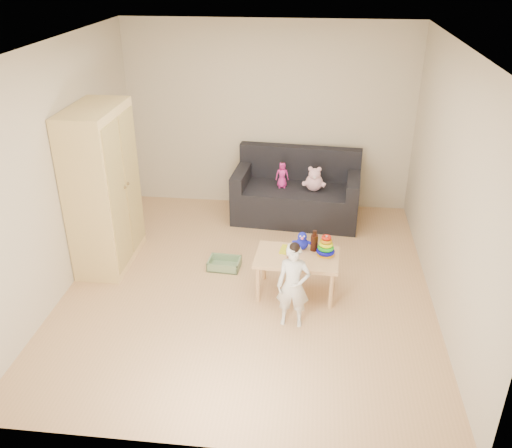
# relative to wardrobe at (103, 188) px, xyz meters

# --- Properties ---
(room) EXTENTS (4.50, 4.50, 4.50)m
(room) POSITION_rel_wardrobe_xyz_m (1.73, -0.37, 0.36)
(room) COLOR tan
(room) RESTS_ON ground
(wardrobe) EXTENTS (0.52, 1.05, 1.89)m
(wardrobe) POSITION_rel_wardrobe_xyz_m (0.00, 0.00, 0.00)
(wardrobe) COLOR #EDC682
(wardrobe) RESTS_ON ground
(sofa) EXTENTS (1.76, 0.98, 0.48)m
(sofa) POSITION_rel_wardrobe_xyz_m (2.17, 1.38, -0.70)
(sofa) COLOR black
(sofa) RESTS_ON ground
(play_table) EXTENTS (0.91, 0.60, 0.47)m
(play_table) POSITION_rel_wardrobe_xyz_m (2.26, -0.46, -0.71)
(play_table) COLOR tan
(play_table) RESTS_ON ground
(storage_bin) EXTENTS (0.39, 0.30, 0.11)m
(storage_bin) POSITION_rel_wardrobe_xyz_m (1.39, -0.04, -0.89)
(storage_bin) COLOR gray
(storage_bin) RESTS_ON ground
(toddler) EXTENTS (0.33, 0.23, 0.88)m
(toddler) POSITION_rel_wardrobe_xyz_m (2.25, -1.02, -0.50)
(toddler) COLOR silver
(toddler) RESTS_ON ground
(pink_bear) EXTENTS (0.31, 0.29, 0.28)m
(pink_bear) POSITION_rel_wardrobe_xyz_m (2.40, 1.30, -0.32)
(pink_bear) COLOR #FFBBD0
(pink_bear) RESTS_ON sofa
(doll) EXTENTS (0.19, 0.14, 0.35)m
(doll) POSITION_rel_wardrobe_xyz_m (1.97, 1.35, -0.29)
(doll) COLOR #EC2CA0
(doll) RESTS_ON sofa
(ring_stacker) EXTENTS (0.20, 0.20, 0.23)m
(ring_stacker) POSITION_rel_wardrobe_xyz_m (2.56, -0.40, -0.39)
(ring_stacker) COLOR yellow
(ring_stacker) RESTS_ON play_table
(brown_bottle) EXTENTS (0.08, 0.08, 0.23)m
(brown_bottle) POSITION_rel_wardrobe_xyz_m (2.43, -0.31, -0.38)
(brown_bottle) COLOR black
(brown_bottle) RESTS_ON play_table
(blue_plush) EXTENTS (0.20, 0.18, 0.21)m
(blue_plush) POSITION_rel_wardrobe_xyz_m (2.30, -0.30, -0.37)
(blue_plush) COLOR #171CD3
(blue_plush) RESTS_ON play_table
(wooden_figure) EXTENTS (0.06, 0.05, 0.12)m
(wooden_figure) POSITION_rel_wardrobe_xyz_m (2.17, -0.50, -0.41)
(wooden_figure) COLOR #59261B
(wooden_figure) RESTS_ON play_table
(yellow_book) EXTENTS (0.22, 0.22, 0.01)m
(yellow_book) POSITION_rel_wardrobe_xyz_m (2.17, -0.36, -0.47)
(yellow_book) COLOR #C3C815
(yellow_book) RESTS_ON play_table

